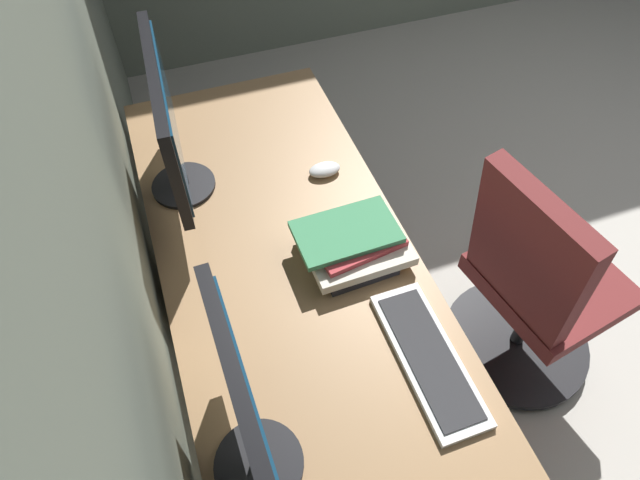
% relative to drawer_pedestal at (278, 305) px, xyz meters
% --- Properties ---
extents(wall_back, '(5.08, 0.10, 2.60)m').
position_rel_drawer_pedestal_xyz_m(wall_back, '(-0.18, 0.40, 0.95)').
color(wall_back, slate).
rests_on(wall_back, ground).
extents(desk, '(1.98, 0.72, 0.73)m').
position_rel_drawer_pedestal_xyz_m(desk, '(-0.23, -0.03, 0.32)').
color(desk, '#936D47').
rests_on(desk, ground).
extents(drawer_pedestal, '(0.40, 0.51, 0.69)m').
position_rel_drawer_pedestal_xyz_m(drawer_pedestal, '(0.00, 0.00, 0.00)').
color(drawer_pedestal, '#936D47').
rests_on(drawer_pedestal, ground).
extents(monitor_primary, '(0.57, 0.20, 0.44)m').
position_rel_drawer_pedestal_xyz_m(monitor_primary, '(0.29, 0.20, 0.64)').
color(monitor_primary, black).
rests_on(monitor_primary, desk).
extents(monitor_secondary, '(0.53, 0.20, 0.41)m').
position_rel_drawer_pedestal_xyz_m(monitor_secondary, '(-0.62, 0.20, 0.62)').
color(monitor_secondary, black).
rests_on(monitor_secondary, desk).
extents(keyboard_main, '(0.42, 0.14, 0.02)m').
position_rel_drawer_pedestal_xyz_m(keyboard_main, '(-0.51, -0.26, 0.39)').
color(keyboard_main, silver).
rests_on(keyboard_main, desk).
extents(mouse_main, '(0.06, 0.10, 0.03)m').
position_rel_drawer_pedestal_xyz_m(mouse_main, '(0.19, -0.24, 0.40)').
color(mouse_main, silver).
rests_on(mouse_main, desk).
extents(book_stack_near, '(0.25, 0.31, 0.09)m').
position_rel_drawer_pedestal_xyz_m(book_stack_near, '(-0.14, -0.20, 0.43)').
color(book_stack_near, black).
rests_on(book_stack_near, desk).
extents(office_chair, '(0.56, 0.58, 0.97)m').
position_rel_drawer_pedestal_xyz_m(office_chair, '(-0.30, -0.80, 0.11)').
color(office_chair, maroon).
rests_on(office_chair, ground).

